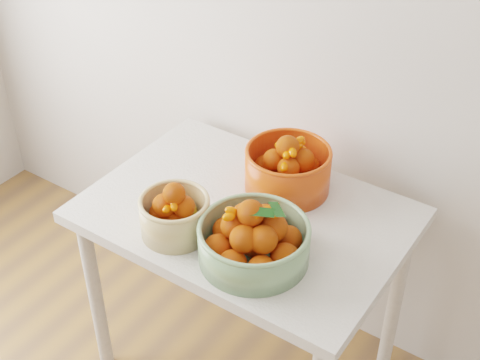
{
  "coord_description": "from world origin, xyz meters",
  "views": [
    {
      "loc": [
        0.6,
        0.23,
        2.08
      ],
      "look_at": [
        -0.28,
        1.53,
        0.92
      ],
      "focal_mm": 50.0,
      "sensor_mm": 36.0,
      "label": 1
    }
  ],
  "objects_px": {
    "bowl_orange": "(288,168)",
    "bowl_green": "(254,239)",
    "table": "(246,233)",
    "bowl_cream": "(175,214)"
  },
  "relations": [
    {
      "from": "bowl_cream",
      "to": "bowl_orange",
      "type": "relative_size",
      "value": 0.83
    },
    {
      "from": "bowl_orange",
      "to": "bowl_green",
      "type": "bearing_deg",
      "value": -74.79
    },
    {
      "from": "bowl_cream",
      "to": "bowl_green",
      "type": "distance_m",
      "value": 0.26
    },
    {
      "from": "bowl_cream",
      "to": "bowl_green",
      "type": "bearing_deg",
      "value": 7.72
    },
    {
      "from": "bowl_green",
      "to": "table",
      "type": "bearing_deg",
      "value": 129.42
    },
    {
      "from": "bowl_green",
      "to": "bowl_orange",
      "type": "height_order",
      "value": "bowl_green"
    },
    {
      "from": "table",
      "to": "bowl_orange",
      "type": "distance_m",
      "value": 0.25
    },
    {
      "from": "table",
      "to": "bowl_orange",
      "type": "bearing_deg",
      "value": 75.09
    },
    {
      "from": "bowl_orange",
      "to": "table",
      "type": "bearing_deg",
      "value": -104.91
    },
    {
      "from": "bowl_cream",
      "to": "table",
      "type": "bearing_deg",
      "value": 60.06
    }
  ]
}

